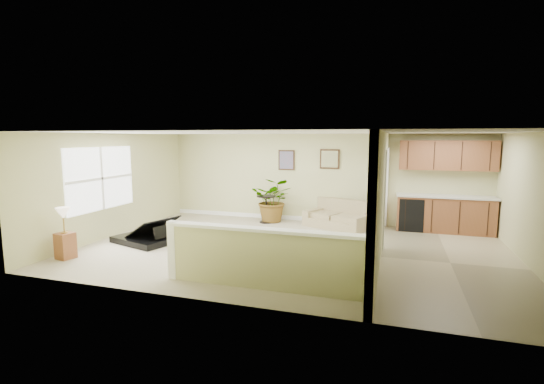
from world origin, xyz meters
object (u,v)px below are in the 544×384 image
(accent_table, at_px, (266,205))
(piano, at_px, (150,218))
(loveseat, at_px, (338,214))
(lamp_stand, at_px, (65,237))
(palm_plant, at_px, (273,200))
(piano_bench, at_px, (220,240))
(small_plant, at_px, (369,222))

(accent_table, bearing_deg, piano, -127.16)
(loveseat, relative_size, lamp_stand, 1.97)
(loveseat, height_order, palm_plant, palm_plant)
(piano, distance_m, piano_bench, 2.02)
(palm_plant, height_order, lamp_stand, palm_plant)
(piano, xyz_separation_m, accent_table, (2.00, 2.63, -0.04))
(small_plant, distance_m, lamp_stand, 7.09)
(loveseat, height_order, accent_table, loveseat)
(palm_plant, xyz_separation_m, lamp_stand, (-2.93, -4.55, -0.19))
(small_plant, bearing_deg, piano_bench, -134.24)
(piano_bench, height_order, lamp_stand, lamp_stand)
(piano, distance_m, small_plant, 5.49)
(piano_bench, xyz_separation_m, accent_table, (0.03, 2.99, 0.26))
(loveseat, height_order, small_plant, loveseat)
(piano, height_order, accent_table, piano)
(piano, bearing_deg, loveseat, 50.77)
(piano, distance_m, loveseat, 4.84)
(piano, relative_size, lamp_stand, 1.78)
(piano, relative_size, loveseat, 0.90)
(piano, distance_m, palm_plant, 3.54)
(piano_bench, xyz_separation_m, small_plant, (2.87, 2.94, -0.01))
(piano, xyz_separation_m, palm_plant, (2.16, 2.80, 0.09))
(piano_bench, height_order, accent_table, accent_table)
(accent_table, relative_size, palm_plant, 0.61)
(piano_bench, relative_size, loveseat, 0.35)
(palm_plant, bearing_deg, lamp_stand, -122.80)
(piano, bearing_deg, piano_bench, 6.56)
(lamp_stand, bearing_deg, small_plant, 37.75)
(piano_bench, bearing_deg, palm_plant, 86.38)
(piano, xyz_separation_m, piano_bench, (1.96, -0.36, -0.30))
(piano, xyz_separation_m, lamp_stand, (-0.77, -1.75, -0.10))
(small_plant, xyz_separation_m, lamp_stand, (-5.60, -4.34, 0.22))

